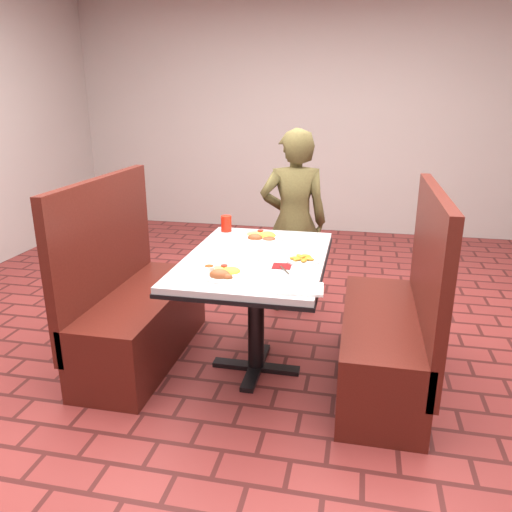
# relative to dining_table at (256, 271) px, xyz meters

# --- Properties ---
(room) EXTENTS (7.00, 7.04, 2.82)m
(room) POSITION_rel_dining_table_xyz_m (0.00, 0.00, 1.26)
(room) COLOR maroon
(room) RESTS_ON ground
(dining_table) EXTENTS (0.81, 1.21, 0.75)m
(dining_table) POSITION_rel_dining_table_xyz_m (0.00, 0.00, 0.00)
(dining_table) COLOR #B8BBBD
(dining_table) RESTS_ON ground
(booth_bench_left) EXTENTS (0.47, 1.20, 1.17)m
(booth_bench_left) POSITION_rel_dining_table_xyz_m (-0.80, 0.00, -0.32)
(booth_bench_left) COLOR #511A12
(booth_bench_left) RESTS_ON ground
(booth_bench_right) EXTENTS (0.47, 1.20, 1.17)m
(booth_bench_right) POSITION_rel_dining_table_xyz_m (0.80, 0.00, -0.32)
(booth_bench_right) COLOR #511A12
(booth_bench_right) RESTS_ON ground
(diner_person) EXTENTS (0.58, 0.44, 1.42)m
(diner_person) POSITION_rel_dining_table_xyz_m (0.09, 0.99, 0.06)
(diner_person) COLOR brown
(diner_person) RESTS_ON ground
(near_dinner_plate) EXTENTS (0.25, 0.25, 0.08)m
(near_dinner_plate) POSITION_rel_dining_table_xyz_m (-0.10, -0.37, 0.12)
(near_dinner_plate) COLOR white
(near_dinner_plate) RESTS_ON dining_table
(far_dinner_plate) EXTENTS (0.29, 0.29, 0.07)m
(far_dinner_plate) POSITION_rel_dining_table_xyz_m (-0.04, 0.36, 0.12)
(far_dinner_plate) COLOR white
(far_dinner_plate) RESTS_ON dining_table
(plantain_plate) EXTENTS (0.19, 0.19, 0.03)m
(plantain_plate) POSITION_rel_dining_table_xyz_m (0.28, -0.04, 0.11)
(plantain_plate) COLOR white
(plantain_plate) RESTS_ON dining_table
(maroon_napkin) EXTENTS (0.11, 0.11, 0.00)m
(maroon_napkin) POSITION_rel_dining_table_xyz_m (0.18, -0.15, 0.10)
(maroon_napkin) COLOR #5C0D0F
(maroon_napkin) RESTS_ON dining_table
(spoon_utensil) EXTENTS (0.07, 0.12, 0.00)m
(spoon_utensil) POSITION_rel_dining_table_xyz_m (0.20, -0.22, 0.10)
(spoon_utensil) COLOR silver
(spoon_utensil) RESTS_ON dining_table
(red_tumbler) EXTENTS (0.07, 0.07, 0.11)m
(red_tumbler) POSITION_rel_dining_table_xyz_m (-0.32, 0.50, 0.15)
(red_tumbler) COLOR red
(red_tumbler) RESTS_ON dining_table
(paper_napkin) EXTENTS (0.23, 0.18, 0.01)m
(paper_napkin) POSITION_rel_dining_table_xyz_m (0.32, -0.48, 0.10)
(paper_napkin) COLOR white
(paper_napkin) RESTS_ON dining_table
(knife_utensil) EXTENTS (0.04, 0.15, 0.00)m
(knife_utensil) POSITION_rel_dining_table_xyz_m (-0.09, -0.36, 0.10)
(knife_utensil) COLOR silver
(knife_utensil) RESTS_ON dining_table
(fork_utensil) EXTENTS (0.02, 0.14, 0.00)m
(fork_utensil) POSITION_rel_dining_table_xyz_m (-0.05, -0.37, 0.11)
(fork_utensil) COLOR #BBBBBF
(fork_utensil) RESTS_ON dining_table
(lettuce_shreds) EXTENTS (0.28, 0.32, 0.00)m
(lettuce_shreds) POSITION_rel_dining_table_xyz_m (0.04, 0.06, 0.10)
(lettuce_shreds) COLOR #94CE52
(lettuce_shreds) RESTS_ON dining_table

